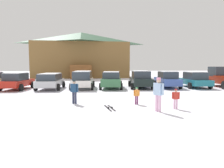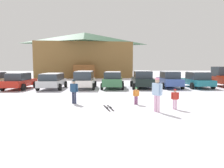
{
  "view_description": "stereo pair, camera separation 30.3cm",
  "coord_description": "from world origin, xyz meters",
  "px_view_note": "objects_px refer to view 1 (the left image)",
  "views": [
    {
      "loc": [
        -1.31,
        -7.49,
        2.24
      ],
      "look_at": [
        -0.03,
        5.34,
        1.06
      ],
      "focal_mm": 32.0,
      "sensor_mm": 36.0,
      "label": 1
    },
    {
      "loc": [
        -1.01,
        -7.52,
        2.24
      ],
      "look_at": [
        -0.03,
        5.34,
        1.06
      ],
      "focal_mm": 32.0,
      "sensor_mm": 36.0,
      "label": 2
    }
  ],
  "objects_px": {
    "skier_child_in_red_jacket": "(176,98)",
    "skier_child_in_orange_jacket": "(137,95)",
    "parked_black_sedan": "(140,79)",
    "parked_white_suv": "(83,79)",
    "parked_green_coupe": "(111,80)",
    "pickup_truck": "(224,78)",
    "skier_adult_in_blue_parka": "(158,93)",
    "pair_of_skis": "(110,108)",
    "parked_silver_wagon": "(50,80)",
    "parked_red_sedan": "(17,81)",
    "ski_lodge": "(82,55)",
    "parked_teal_hatchback": "(194,79)",
    "parked_blue_hatchback": "(167,79)",
    "skier_teen_in_navy_coat": "(74,90)"
  },
  "relations": [
    {
      "from": "parked_green_coupe",
      "to": "pickup_truck",
      "type": "xyz_separation_m",
      "value": [
        11.91,
        -0.08,
        0.15
      ]
    },
    {
      "from": "skier_teen_in_navy_coat",
      "to": "parked_teal_hatchback",
      "type": "bearing_deg",
      "value": 34.01
    },
    {
      "from": "parked_green_coupe",
      "to": "skier_child_in_red_jacket",
      "type": "height_order",
      "value": "parked_green_coupe"
    },
    {
      "from": "pickup_truck",
      "to": "skier_teen_in_navy_coat",
      "type": "distance_m",
      "value": 16.78
    },
    {
      "from": "parked_black_sedan",
      "to": "parked_white_suv",
      "type": "bearing_deg",
      "value": 179.26
    },
    {
      "from": "parked_white_suv",
      "to": "pair_of_skis",
      "type": "bearing_deg",
      "value": -79.09
    },
    {
      "from": "parked_red_sedan",
      "to": "skier_child_in_orange_jacket",
      "type": "relative_size",
      "value": 4.45
    },
    {
      "from": "parked_red_sedan",
      "to": "parked_black_sedan",
      "type": "bearing_deg",
      "value": 0.46
    },
    {
      "from": "parked_blue_hatchback",
      "to": "parked_red_sedan",
      "type": "bearing_deg",
      "value": -179.16
    },
    {
      "from": "parked_silver_wagon",
      "to": "parked_teal_hatchback",
      "type": "xyz_separation_m",
      "value": [
        14.51,
        0.14,
        -0.01
      ]
    },
    {
      "from": "parked_green_coupe",
      "to": "skier_adult_in_blue_parka",
      "type": "bearing_deg",
      "value": -82.83
    },
    {
      "from": "parked_black_sedan",
      "to": "parked_teal_hatchback",
      "type": "xyz_separation_m",
      "value": [
        5.67,
        -0.06,
        -0.05
      ]
    },
    {
      "from": "parked_teal_hatchback",
      "to": "pair_of_skis",
      "type": "relative_size",
      "value": 3.02
    },
    {
      "from": "skier_adult_in_blue_parka",
      "to": "pair_of_skis",
      "type": "relative_size",
      "value": 1.07
    },
    {
      "from": "parked_silver_wagon",
      "to": "skier_child_in_red_jacket",
      "type": "height_order",
      "value": "parked_silver_wagon"
    },
    {
      "from": "ski_lodge",
      "to": "parked_green_coupe",
      "type": "height_order",
      "value": "ski_lodge"
    },
    {
      "from": "parked_white_suv",
      "to": "skier_adult_in_blue_parka",
      "type": "distance_m",
      "value": 11.22
    },
    {
      "from": "parked_black_sedan",
      "to": "pair_of_skis",
      "type": "bearing_deg",
      "value": -112.85
    },
    {
      "from": "ski_lodge",
      "to": "parked_teal_hatchback",
      "type": "relative_size",
      "value": 3.89
    },
    {
      "from": "parked_silver_wagon",
      "to": "parked_green_coupe",
      "type": "distance_m",
      "value": 5.87
    },
    {
      "from": "parked_red_sedan",
      "to": "pair_of_skis",
      "type": "distance_m",
      "value": 12.29
    },
    {
      "from": "parked_blue_hatchback",
      "to": "skier_teen_in_navy_coat",
      "type": "bearing_deg",
      "value": -137.54
    },
    {
      "from": "parked_red_sedan",
      "to": "parked_white_suv",
      "type": "relative_size",
      "value": 0.93
    },
    {
      "from": "ski_lodge",
      "to": "pickup_truck",
      "type": "bearing_deg",
      "value": -52.33
    },
    {
      "from": "parked_white_suv",
      "to": "parked_green_coupe",
      "type": "bearing_deg",
      "value": -1.67
    },
    {
      "from": "parked_green_coupe",
      "to": "skier_child_in_orange_jacket",
      "type": "distance_m",
      "value": 8.47
    },
    {
      "from": "parked_white_suv",
      "to": "parked_blue_hatchback",
      "type": "bearing_deg",
      "value": 0.3
    },
    {
      "from": "parked_green_coupe",
      "to": "skier_child_in_red_jacket",
      "type": "xyz_separation_m",
      "value": [
        2.4,
        -9.86,
        -0.25
      ]
    },
    {
      "from": "parked_teal_hatchback",
      "to": "skier_child_in_red_jacket",
      "type": "distance_m",
      "value": 11.62
    },
    {
      "from": "skier_child_in_red_jacket",
      "to": "skier_child_in_orange_jacket",
      "type": "xyz_separation_m",
      "value": [
        -1.74,
        1.43,
        -0.03
      ]
    },
    {
      "from": "parked_black_sedan",
      "to": "pickup_truck",
      "type": "relative_size",
      "value": 0.73
    },
    {
      "from": "parked_black_sedan",
      "to": "pickup_truck",
      "type": "bearing_deg",
      "value": -0.56
    },
    {
      "from": "parked_red_sedan",
      "to": "pickup_truck",
      "type": "distance_m",
      "value": 20.9
    },
    {
      "from": "parked_white_suv",
      "to": "pickup_truck",
      "type": "relative_size",
      "value": 0.77
    },
    {
      "from": "parked_white_suv",
      "to": "pickup_truck",
      "type": "bearing_deg",
      "value": -0.63
    },
    {
      "from": "skier_adult_in_blue_parka",
      "to": "ski_lodge",
      "type": "bearing_deg",
      "value": 99.66
    },
    {
      "from": "parked_teal_hatchback",
      "to": "pair_of_skis",
      "type": "height_order",
      "value": "parked_teal_hatchback"
    },
    {
      "from": "parked_silver_wagon",
      "to": "skier_child_in_orange_jacket",
      "type": "xyz_separation_m",
      "value": [
        6.53,
        -8.24,
        -0.28
      ]
    },
    {
      "from": "parked_teal_hatchback",
      "to": "parked_black_sedan",
      "type": "bearing_deg",
      "value": 179.36
    },
    {
      "from": "parked_teal_hatchback",
      "to": "ski_lodge",
      "type": "bearing_deg",
      "value": 121.53
    },
    {
      "from": "parked_silver_wagon",
      "to": "parked_black_sedan",
      "type": "bearing_deg",
      "value": 1.31
    },
    {
      "from": "ski_lodge",
      "to": "skier_child_in_red_jacket",
      "type": "bearing_deg",
      "value": -78.17
    },
    {
      "from": "parked_silver_wagon",
      "to": "parked_blue_hatchback",
      "type": "relative_size",
      "value": 0.95
    },
    {
      "from": "parked_blue_hatchback",
      "to": "skier_adult_in_blue_parka",
      "type": "bearing_deg",
      "value": -113.18
    },
    {
      "from": "parked_green_coupe",
      "to": "pair_of_skis",
      "type": "relative_size",
      "value": 2.95
    },
    {
      "from": "pair_of_skis",
      "to": "parked_red_sedan",
      "type": "bearing_deg",
      "value": 130.78
    },
    {
      "from": "parked_black_sedan",
      "to": "parked_silver_wagon",
      "type": "bearing_deg",
      "value": -178.69
    },
    {
      "from": "parked_silver_wagon",
      "to": "pair_of_skis",
      "type": "relative_size",
      "value": 2.83
    },
    {
      "from": "skier_adult_in_blue_parka",
      "to": "pair_of_skis",
      "type": "distance_m",
      "value": 2.66
    },
    {
      "from": "parked_white_suv",
      "to": "skier_child_in_red_jacket",
      "type": "distance_m",
      "value": 11.23
    }
  ]
}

